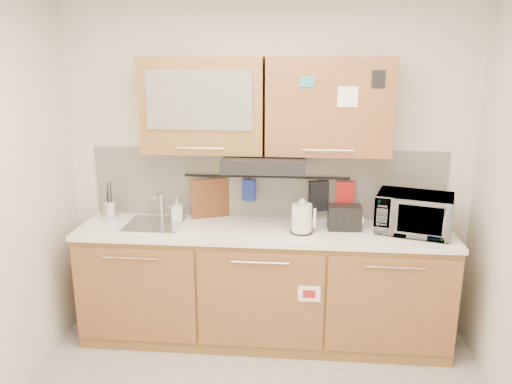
# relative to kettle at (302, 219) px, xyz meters

# --- Properties ---
(wall_back) EXTENTS (3.20, 0.00, 3.20)m
(wall_back) POSITION_rel_kettle_xyz_m (-0.29, 0.38, 0.28)
(wall_back) COLOR silver
(wall_back) RESTS_ON ground
(base_cabinet) EXTENTS (2.80, 0.64, 0.88)m
(base_cabinet) POSITION_rel_kettle_xyz_m (-0.29, 0.07, -0.62)
(base_cabinet) COLOR olive
(base_cabinet) RESTS_ON floor
(countertop) EXTENTS (2.82, 0.62, 0.04)m
(countertop) POSITION_rel_kettle_xyz_m (-0.29, 0.07, -0.12)
(countertop) COLOR white
(countertop) RESTS_ON base_cabinet
(backsplash) EXTENTS (2.80, 0.02, 0.56)m
(backsplash) POSITION_rel_kettle_xyz_m (-0.29, 0.36, 0.18)
(backsplash) COLOR silver
(backsplash) RESTS_ON countertop
(upper_cabinets) EXTENTS (1.82, 0.37, 0.70)m
(upper_cabinets) POSITION_rel_kettle_xyz_m (-0.29, 0.20, 0.81)
(upper_cabinets) COLOR olive
(upper_cabinets) RESTS_ON wall_back
(range_hood) EXTENTS (0.60, 0.46, 0.10)m
(range_hood) POSITION_rel_kettle_xyz_m (-0.29, 0.13, 0.40)
(range_hood) COLOR black
(range_hood) RESTS_ON upper_cabinets
(sink) EXTENTS (0.42, 0.40, 0.26)m
(sink) POSITION_rel_kettle_xyz_m (-1.14, 0.08, -0.10)
(sink) COLOR silver
(sink) RESTS_ON countertop
(utensil_rail) EXTENTS (1.30, 0.02, 0.02)m
(utensil_rail) POSITION_rel_kettle_xyz_m (-0.29, 0.33, 0.24)
(utensil_rail) COLOR black
(utensil_rail) RESTS_ON backsplash
(utensil_crock) EXTENTS (0.14, 0.14, 0.30)m
(utensil_crock) POSITION_rel_kettle_xyz_m (-1.52, 0.20, -0.03)
(utensil_crock) COLOR silver
(utensil_crock) RESTS_ON countertop
(kettle) EXTENTS (0.19, 0.17, 0.26)m
(kettle) POSITION_rel_kettle_xyz_m (0.00, 0.00, 0.00)
(kettle) COLOR silver
(kettle) RESTS_ON countertop
(toaster) EXTENTS (0.25, 0.15, 0.19)m
(toaster) POSITION_rel_kettle_xyz_m (0.32, 0.11, -0.01)
(toaster) COLOR black
(toaster) RESTS_ON countertop
(microwave) EXTENTS (0.61, 0.50, 0.29)m
(microwave) POSITION_rel_kettle_xyz_m (0.82, 0.09, 0.04)
(microwave) COLOR #999999
(microwave) RESTS_ON countertop
(soap_bottle) EXTENTS (0.10, 0.10, 0.19)m
(soap_bottle) POSITION_rel_kettle_xyz_m (-0.98, 0.20, -0.01)
(soap_bottle) COLOR #999999
(soap_bottle) RESTS_ON countertop
(cutting_board) EXTENTS (0.33, 0.16, 0.43)m
(cutting_board) POSITION_rel_kettle_xyz_m (-0.72, 0.31, 0.00)
(cutting_board) COLOR brown
(cutting_board) RESTS_ON utensil_rail
(oven_mitt) EXTENTS (0.11, 0.06, 0.18)m
(oven_mitt) POSITION_rel_kettle_xyz_m (-0.42, 0.31, 0.13)
(oven_mitt) COLOR navy
(oven_mitt) RESTS_ON utensil_rail
(dark_pouch) EXTENTS (0.16, 0.09, 0.24)m
(dark_pouch) POSITION_rel_kettle_xyz_m (0.13, 0.31, 0.10)
(dark_pouch) COLOR black
(dark_pouch) RESTS_ON utensil_rail
(pot_holder) EXTENTS (0.14, 0.03, 0.17)m
(pot_holder) POSITION_rel_kettle_xyz_m (0.33, 0.31, 0.13)
(pot_holder) COLOR red
(pot_holder) RESTS_ON utensil_rail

